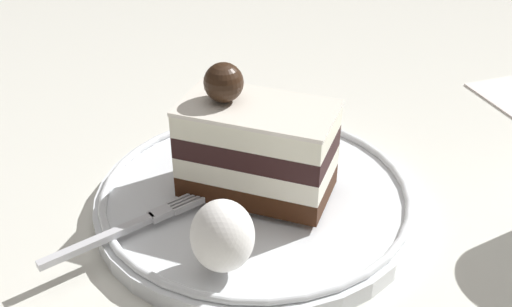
% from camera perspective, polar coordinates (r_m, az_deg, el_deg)
% --- Properties ---
extents(ground_plane, '(2.40, 2.40, 0.00)m').
position_cam_1_polar(ground_plane, '(0.50, 1.14, -3.00)').
color(ground_plane, silver).
extents(dessert_plate, '(0.24, 0.24, 0.02)m').
position_cam_1_polar(dessert_plate, '(0.47, 0.00, -4.06)').
color(dessert_plate, white).
rests_on(dessert_plate, ground_plane).
extents(cake_slice, '(0.12, 0.11, 0.10)m').
position_cam_1_polar(cake_slice, '(0.44, -0.02, 0.68)').
color(cake_slice, '#34180A').
rests_on(cake_slice, dessert_plate).
extents(whipped_cream_dollop, '(0.04, 0.04, 0.05)m').
position_cam_1_polar(whipped_cream_dollop, '(0.38, -3.08, -7.54)').
color(whipped_cream_dollop, white).
rests_on(whipped_cream_dollop, dessert_plate).
extents(fork, '(0.12, 0.06, 0.00)m').
position_cam_1_polar(fork, '(0.43, -11.25, -6.49)').
color(fork, silver).
rests_on(fork, dessert_plate).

